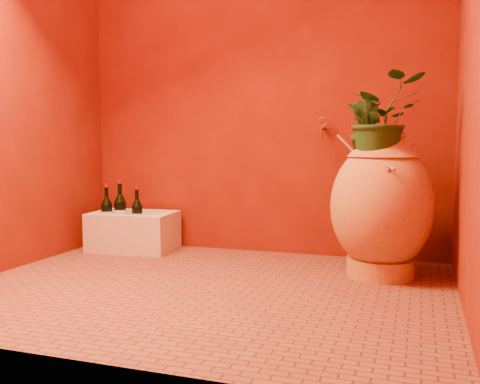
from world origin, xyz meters
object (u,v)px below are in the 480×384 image
(wine_bottle_b, at_px, (137,215))
(amphora, at_px, (382,205))
(wine_bottle_c, at_px, (107,214))
(wall_tap, at_px, (323,127))
(stone_basin, at_px, (134,232))
(wine_bottle_a, at_px, (120,212))

(wine_bottle_b, bearing_deg, amphora, -4.83)
(wine_bottle_c, bearing_deg, amphora, -4.09)
(wine_bottle_c, bearing_deg, wall_tap, 9.78)
(stone_basin, xyz_separation_m, wine_bottle_a, (-0.08, -0.04, 0.14))
(amphora, distance_m, wine_bottle_a, 1.79)
(stone_basin, relative_size, wall_tap, 4.04)
(wine_bottle_b, distance_m, wall_tap, 1.38)
(wine_bottle_c, xyz_separation_m, wall_tap, (1.46, 0.25, 0.59))
(wine_bottle_c, bearing_deg, stone_basin, 24.80)
(wine_bottle_a, height_order, wine_bottle_c, wine_bottle_a)
(wine_bottle_a, height_order, wine_bottle_b, wine_bottle_a)
(wine_bottle_c, bearing_deg, wine_bottle_b, 0.97)
(wine_bottle_b, xyz_separation_m, wine_bottle_c, (-0.24, -0.00, 0.00))
(amphora, bearing_deg, stone_basin, 172.99)
(stone_basin, xyz_separation_m, wine_bottle_c, (-0.16, -0.08, 0.13))
(wine_bottle_a, xyz_separation_m, wine_bottle_c, (-0.09, -0.03, -0.01))
(wall_tap, bearing_deg, wine_bottle_a, -171.00)
(amphora, height_order, wine_bottle_b, amphora)
(amphora, xyz_separation_m, wine_bottle_a, (-1.77, 0.17, -0.13))
(wine_bottle_a, bearing_deg, amphora, -5.38)
(stone_basin, height_order, wine_bottle_c, wine_bottle_c)
(amphora, relative_size, wall_tap, 5.56)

